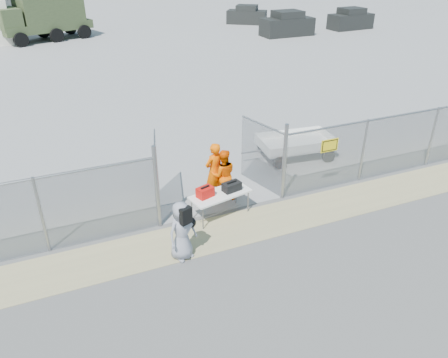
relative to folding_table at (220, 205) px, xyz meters
name	(u,v)px	position (x,y,z in m)	size (l,w,h in m)	color
ground	(253,248)	(0.20, -1.80, -0.38)	(160.00, 160.00, 0.00)	#535353
tarmac_inside	(75,21)	(0.20, 40.20, -0.38)	(160.00, 80.00, 0.01)	gray
dirt_strip	(238,228)	(0.20, -0.80, -0.38)	(44.00, 1.60, 0.01)	tan
chain_link_fence	(224,179)	(0.20, 0.20, 0.72)	(40.00, 0.20, 2.20)	gray
folding_table	(220,205)	(0.00, 0.00, 0.00)	(1.80, 0.75, 0.76)	white
orange_bag	(205,192)	(-0.46, 0.00, 0.53)	(0.47, 0.31, 0.29)	red
black_duffel	(232,187)	(0.38, 0.03, 0.51)	(0.53, 0.31, 0.26)	black
security_worker_left	(214,171)	(0.24, 1.07, 0.55)	(0.68, 0.45, 1.87)	#FF5E00
security_worker_right	(223,175)	(0.48, 0.91, 0.45)	(0.81, 0.63, 1.67)	#FF5E00
visitor	(182,231)	(-1.63, -1.41, 0.43)	(0.80, 0.52, 1.63)	gray
utility_trailer	(296,146)	(4.18, 2.68, 0.05)	(3.57, 1.84, 0.86)	white
military_truck	(44,19)	(-3.01, 30.43, 1.33)	(7.18, 2.65, 3.42)	#3F4D2B
parked_vehicle_near	(287,24)	(16.40, 24.35, 0.64)	(4.50, 2.04, 2.04)	black
parked_vehicle_mid	(247,15)	(15.98, 31.57, 0.49)	(3.85, 1.74, 1.74)	black
parked_vehicle_far	(351,19)	(23.62, 24.97, 0.55)	(4.12, 1.87, 1.87)	black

